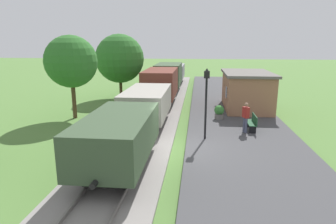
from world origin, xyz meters
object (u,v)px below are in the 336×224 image
object	(u,v)px
freight_train	(161,86)
tree_trackside_far	(120,59)
bench_near_hut	(252,122)
lamp_post_near	(206,91)
potted_planter	(219,112)
tree_trackside_mid	(71,62)
person_waiting	(246,116)
bench_down_platform	(231,90)
station_hut	(246,90)

from	to	relation	value
freight_train	tree_trackside_far	world-z (taller)	tree_trackside_far
bench_near_hut	lamp_post_near	xyz separation A→B (m)	(-2.74, -1.82, 2.08)
potted_planter	tree_trackside_mid	size ratio (longest dim) A/B	0.16
person_waiting	potted_planter	bearing A→B (deg)	-93.20
bench_near_hut	tree_trackside_far	world-z (taller)	tree_trackside_far
bench_down_platform	tree_trackside_mid	distance (m)	15.00
tree_trackside_far	bench_down_platform	bearing A→B (deg)	6.73
bench_near_hut	person_waiting	bearing A→B (deg)	-135.06
bench_down_platform	tree_trackside_far	distance (m)	10.91
bench_down_platform	potted_planter	size ratio (longest dim) A/B	1.64
station_hut	bench_down_platform	distance (m)	5.59
station_hut	person_waiting	xyz separation A→B (m)	(-0.99, -6.32, -0.47)
station_hut	tree_trackside_mid	bearing A→B (deg)	-164.92
freight_train	lamp_post_near	xyz separation A→B (m)	(3.56, -9.67, 1.28)
bench_down_platform	tree_trackside_far	xyz separation A→B (m)	(-10.41, -1.23, 3.00)
person_waiting	freight_train	bearing A→B (deg)	-82.06
tree_trackside_mid	bench_near_hut	bearing A→B (deg)	-12.27
tree_trackside_far	freight_train	bearing A→B (deg)	-28.63
station_hut	potted_planter	xyz separation A→B (m)	(-2.24, -3.47, -0.93)
lamp_post_near	potted_planter	bearing A→B (deg)	76.58
freight_train	lamp_post_near	world-z (taller)	lamp_post_near
station_hut	tree_trackside_mid	xyz separation A→B (m)	(-12.23, -3.30, 2.27)
freight_train	tree_trackside_far	distance (m)	5.18
person_waiting	station_hut	bearing A→B (deg)	-125.83
person_waiting	tree_trackside_far	xyz separation A→B (m)	(-9.94, 10.58, 2.53)
potted_planter	tree_trackside_far	world-z (taller)	tree_trackside_far
tree_trackside_far	tree_trackside_mid	bearing A→B (deg)	-99.86
potted_planter	bench_near_hut	bearing A→B (deg)	-53.86
station_hut	person_waiting	size ratio (longest dim) A/B	3.39
person_waiting	tree_trackside_far	world-z (taller)	tree_trackside_far
lamp_post_near	tree_trackside_far	bearing A→B (deg)	122.78
lamp_post_near	tree_trackside_far	distance (m)	14.21
bench_down_platform	tree_trackside_mid	xyz separation A→B (m)	(-11.73, -8.79, 3.20)
potted_planter	tree_trackside_mid	distance (m)	10.49
tree_trackside_far	lamp_post_near	bearing A→B (deg)	-57.22
bench_near_hut	potted_planter	world-z (taller)	potted_planter
potted_planter	bench_down_platform	bearing A→B (deg)	79.04
person_waiting	lamp_post_near	size ratio (longest dim) A/B	0.46
tree_trackside_far	person_waiting	bearing A→B (deg)	-46.80
station_hut	lamp_post_near	xyz separation A→B (m)	(-3.24, -7.67, 1.15)
bench_near_hut	tree_trackside_mid	size ratio (longest dim) A/B	0.26
lamp_post_near	tree_trackside_mid	bearing A→B (deg)	154.09
lamp_post_near	tree_trackside_far	world-z (taller)	tree_trackside_far
bench_near_hut	potted_planter	xyz separation A→B (m)	(-1.73, 2.38, 0.00)
freight_train	bench_down_platform	world-z (taller)	freight_train
freight_train	person_waiting	bearing A→B (deg)	-55.09
bench_down_platform	person_waiting	xyz separation A→B (m)	(-0.48, -11.81, 0.46)
potted_planter	tree_trackside_far	distance (m)	12.00
bench_down_platform	station_hut	bearing A→B (deg)	-84.72
tree_trackside_mid	potted_planter	bearing A→B (deg)	-1.00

